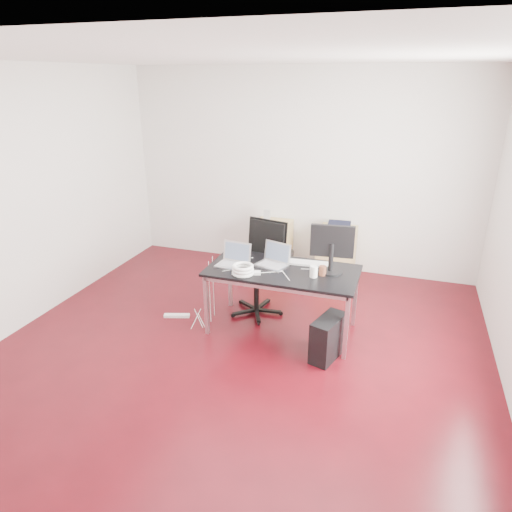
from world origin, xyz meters
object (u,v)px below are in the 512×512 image
(filing_cabinet_left, at_px, (272,245))
(office_chair, at_px, (260,264))
(filing_cabinet_right, at_px, (336,253))
(desk, at_px, (283,274))
(pc_tower, at_px, (328,338))

(filing_cabinet_left, bearing_deg, office_chair, -79.63)
(filing_cabinet_left, bearing_deg, filing_cabinet_right, 0.00)
(desk, bearing_deg, filing_cabinet_left, 110.03)
(desk, height_order, filing_cabinet_left, desk)
(office_chair, height_order, filing_cabinet_right, office_chair)
(office_chair, bearing_deg, filing_cabinet_left, 112.77)
(desk, relative_size, filing_cabinet_left, 2.29)
(desk, xyz_separation_m, pc_tower, (0.58, -0.38, -0.46))
(filing_cabinet_left, distance_m, pc_tower, 2.37)
(office_chair, xyz_separation_m, pc_tower, (0.95, -0.74, -0.39))
(office_chair, xyz_separation_m, filing_cabinet_right, (0.69, 1.31, -0.26))
(filing_cabinet_right, bearing_deg, pc_tower, -82.77)
(filing_cabinet_right, relative_size, pc_tower, 1.56)
(pc_tower, bearing_deg, desk, 164.06)
(filing_cabinet_left, height_order, pc_tower, filing_cabinet_left)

